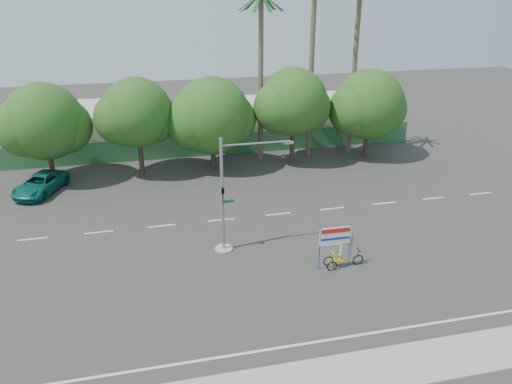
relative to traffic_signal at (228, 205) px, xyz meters
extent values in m
plane|color=#33302D|center=(2.20, -3.98, -2.92)|extent=(120.00, 120.00, 0.00)
cube|color=gray|center=(2.20, -11.48, -2.86)|extent=(50.00, 2.40, 0.12)
cube|color=#336B3D|center=(2.20, 17.52, -1.92)|extent=(38.00, 0.08, 2.00)
cube|color=beige|center=(-7.80, 22.02, -0.92)|extent=(12.00, 8.00, 4.00)
cube|color=beige|center=(10.20, 22.02, -1.12)|extent=(14.00, 8.00, 3.60)
cylinder|color=#473828|center=(-11.80, 14.02, -1.16)|extent=(0.40, 0.40, 3.52)
sphere|color=#1F4D16|center=(-11.80, 14.02, 2.04)|extent=(6.00, 6.00, 6.00)
sphere|color=#1F4D16|center=(-10.45, 14.32, 1.48)|extent=(4.32, 4.32, 4.32)
sphere|color=#1F4D16|center=(-13.15, 13.77, 1.72)|extent=(4.56, 4.56, 4.56)
cylinder|color=#473828|center=(-4.80, 14.02, -1.05)|extent=(0.40, 0.40, 3.74)
sphere|color=#1F4D16|center=(-4.80, 14.02, 2.35)|extent=(5.60, 5.60, 5.60)
sphere|color=#1F4D16|center=(-3.54, 14.32, 1.76)|extent=(4.03, 4.03, 4.03)
sphere|color=#1F4D16|center=(-6.06, 13.77, 2.01)|extent=(4.26, 4.26, 4.26)
cylinder|color=#473828|center=(1.20, 14.02, -1.27)|extent=(0.40, 0.40, 3.30)
sphere|color=#1F4D16|center=(1.20, 14.02, 1.73)|extent=(6.40, 6.40, 6.40)
sphere|color=#1F4D16|center=(2.64, 14.32, 1.21)|extent=(4.61, 4.61, 4.61)
sphere|color=#1F4D16|center=(-0.24, 13.77, 1.43)|extent=(4.86, 4.86, 4.86)
cylinder|color=#473828|center=(8.20, 14.02, -0.98)|extent=(0.40, 0.40, 3.87)
sphere|color=#1F4D16|center=(8.20, 14.02, 2.54)|extent=(5.80, 5.80, 5.80)
sphere|color=#1F4D16|center=(9.50, 14.32, 1.92)|extent=(4.18, 4.18, 4.18)
sphere|color=#1F4D16|center=(6.89, 13.77, 2.19)|extent=(4.41, 4.41, 4.41)
cylinder|color=#473828|center=(15.20, 14.02, -1.20)|extent=(0.40, 0.40, 3.43)
sphere|color=#1F4D16|center=(15.20, 14.02, 1.92)|extent=(6.20, 6.20, 6.20)
sphere|color=#1F4D16|center=(16.59, 14.32, 1.37)|extent=(4.46, 4.46, 4.46)
sphere|color=#1F4D16|center=(13.80, 13.77, 1.61)|extent=(4.71, 4.71, 4.71)
cylinder|color=#70604C|center=(10.20, 15.52, 5.58)|extent=(0.44, 0.44, 17.00)
cylinder|color=#70604C|center=(14.20, 15.52, 4.58)|extent=(0.44, 0.44, 15.00)
cylinder|color=#70604C|center=(5.70, 15.52, 4.08)|extent=(0.44, 0.44, 14.00)
cube|color=#1C4C21|center=(6.64, 15.52, 10.42)|extent=(1.91, 0.28, 1.36)
cube|color=#1C4C21|center=(6.42, 16.12, 10.42)|extent=(1.65, 1.44, 1.36)
cube|color=#1C4C21|center=(5.86, 16.44, 10.42)|extent=(0.61, 1.93, 1.36)
cube|color=#1C4C21|center=(5.23, 16.33, 10.42)|extent=(1.20, 1.80, 1.36)
cube|color=#1C4C21|center=(4.81, 15.84, 10.42)|extent=(1.89, 0.92, 1.36)
cube|color=#1C4C21|center=(4.81, 15.19, 10.42)|extent=(1.89, 0.92, 1.36)
cube|color=#1C4C21|center=(5.23, 14.70, 10.42)|extent=(1.20, 1.80, 1.36)
cube|color=#1C4C21|center=(5.86, 14.59, 10.42)|extent=(0.61, 1.93, 1.36)
cube|color=#1C4C21|center=(6.42, 14.91, 10.42)|extent=(1.65, 1.44, 1.36)
cylinder|color=gray|center=(-0.30, 0.02, -2.87)|extent=(1.10, 1.10, 0.10)
cylinder|color=gray|center=(-0.30, 0.02, 0.58)|extent=(0.18, 0.18, 7.00)
cylinder|color=gray|center=(1.70, 0.02, 3.63)|extent=(4.00, 0.10, 0.10)
cube|color=gray|center=(3.60, 0.02, 3.53)|extent=(0.55, 0.20, 0.12)
imported|color=black|center=(-0.30, -0.20, 0.68)|extent=(0.16, 0.20, 1.00)
cube|color=#14662D|center=(0.05, 0.02, 0.23)|extent=(0.70, 0.04, 0.18)
torus|color=black|center=(6.86, -3.41, -2.63)|extent=(0.66, 0.08, 0.66)
torus|color=black|center=(5.20, -3.13, -2.65)|extent=(0.62, 0.08, 0.62)
torus|color=black|center=(5.19, -3.67, -2.65)|extent=(0.62, 0.08, 0.62)
cube|color=gold|center=(6.03, -3.41, -2.57)|extent=(1.66, 0.07, 0.06)
cube|color=gold|center=(5.19, -3.40, -2.63)|extent=(0.06, 0.59, 0.05)
cube|color=gold|center=(5.63, -3.40, -2.43)|extent=(0.49, 0.41, 0.06)
cube|color=gold|center=(5.37, -3.40, -2.16)|extent=(0.23, 0.41, 0.53)
cylinder|color=black|center=(6.86, -3.41, -2.23)|extent=(0.03, 0.03, 0.54)
cube|color=black|center=(6.86, -3.41, -1.97)|extent=(0.04, 0.44, 0.04)
imported|color=#CCB284|center=(5.78, -3.41, -2.06)|extent=(0.26, 0.39, 1.06)
cylinder|color=#192FC2|center=(4.51, -3.40, -1.60)|extent=(0.06, 0.06, 2.64)
cylinder|color=#192FC2|center=(6.27, -3.41, -1.60)|extent=(0.06, 0.06, 2.64)
cube|color=white|center=(5.39, -3.40, -0.91)|extent=(1.86, 0.06, 1.08)
cube|color=red|center=(5.39, -3.44, -0.57)|extent=(1.66, 0.03, 0.25)
cube|color=#192FC2|center=(5.39, -3.44, -1.06)|extent=(1.66, 0.03, 0.14)
cylinder|color=black|center=(6.42, -3.41, -1.89)|extent=(0.02, 0.02, 2.05)
cube|color=red|center=(6.08, -3.41, -1.26)|extent=(0.87, 0.03, 0.64)
imported|color=#0E645C|center=(-12.42, 11.76, -2.20)|extent=(4.18, 5.68, 1.43)
camera|label=1|loc=(-4.36, -26.06, 12.11)|focal=35.00mm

